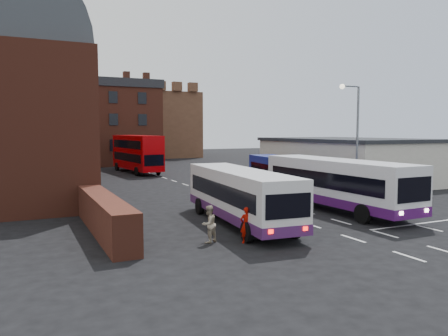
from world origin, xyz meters
name	(u,v)px	position (x,y,z in m)	size (l,w,h in m)	color
ground	(302,222)	(0.00, 0.00, 0.00)	(180.00, 180.00, 0.00)	black
forecourt_wall	(105,215)	(-10.20, 2.00, 0.90)	(1.20, 10.00, 1.80)	#602B1E
cream_building	(345,160)	(15.00, 14.00, 2.16)	(10.40, 16.40, 4.25)	beige
brick_terrace	(78,127)	(-6.00, 46.00, 5.50)	(22.00, 10.00, 11.00)	brown
castle_keep	(130,125)	(6.00, 66.00, 6.00)	(22.00, 22.00, 12.00)	brown
bus_white_outbound	(240,192)	(-3.27, 1.09, 1.71)	(3.37, 10.79, 2.90)	silver
bus_white_inbound	(336,181)	(4.00, 2.06, 1.89)	(3.09, 11.75, 3.19)	silver
bus_blue	(286,172)	(5.70, 10.28, 1.66)	(3.54, 10.50, 2.81)	navy
bus_red_double	(137,153)	(-1.21, 31.56, 2.35)	(3.52, 11.23, 4.42)	#B30003
street_lamp	(354,130)	(8.31, 5.37, 5.01)	(1.69, 0.37, 8.30)	slate
pedestrian_red	(246,225)	(-4.84, -2.56, 0.81)	(0.59, 0.39, 1.62)	#9E0B02
pedestrian_beige	(209,224)	(-6.32, -1.79, 0.84)	(0.81, 0.63, 1.67)	tan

